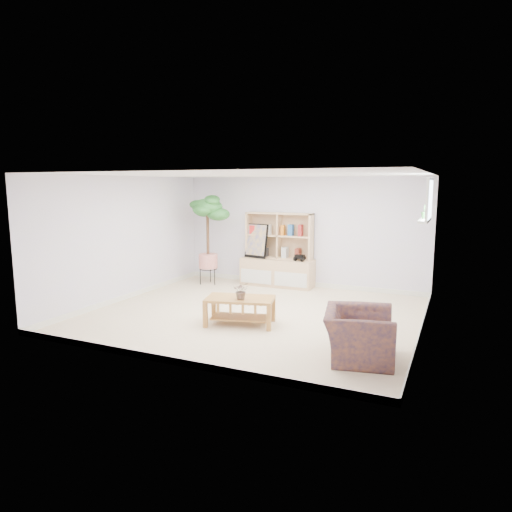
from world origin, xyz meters
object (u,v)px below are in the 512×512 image
at_px(armchair, 359,331).
at_px(coffee_table, 240,311).
at_px(storage_unit, 277,250).
at_px(floor_tree, 208,240).

bearing_deg(armchair, coffee_table, 59.81).
relative_size(storage_unit, coffee_table, 1.50).
bearing_deg(storage_unit, armchair, -54.64).
relative_size(coffee_table, floor_tree, 0.54).
height_order(coffee_table, armchair, armchair).
distance_m(floor_tree, armchair, 5.13).
relative_size(storage_unit, floor_tree, 0.81).
bearing_deg(coffee_table, storage_unit, 85.18).
bearing_deg(armchair, floor_tree, 40.80).
xyz_separation_m(storage_unit, armchair, (2.54, -3.57, -0.45)).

